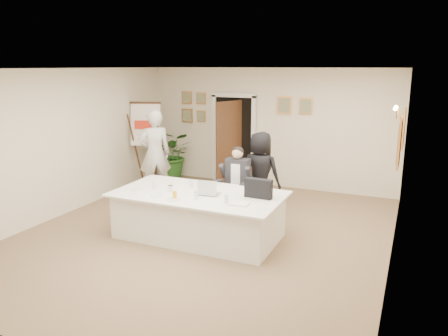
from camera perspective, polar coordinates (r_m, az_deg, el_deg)
floor at (r=7.64m, az=-2.53°, el=-8.63°), size 7.00×7.00×0.00m
ceiling at (r=7.09m, az=-2.76°, el=12.85°), size 6.00×7.00×0.02m
wall_back at (r=10.44m, az=5.96°, el=5.22°), size 6.00×0.10×2.80m
wall_front at (r=4.50m, az=-23.02°, el=-6.62°), size 6.00×0.10×2.80m
wall_left at (r=8.97m, az=-20.11°, el=3.15°), size 0.10×7.00×2.80m
wall_right at (r=6.51m, az=21.73°, el=-0.55°), size 0.10×7.00×2.80m
doorway at (r=10.64m, az=1.08°, el=3.48°), size 1.14×0.86×2.20m
pictures_back_wall at (r=10.64m, az=1.83°, el=7.86°), size 3.40×0.06×0.80m
pictures_right_wall at (r=7.63m, az=22.14°, el=4.00°), size 0.06×2.20×0.80m
wall_sconce at (r=7.59m, az=21.84°, el=6.66°), size 0.20×0.30×0.24m
conference_table at (r=7.41m, az=-3.32°, el=-6.11°), size 2.82×1.50×0.78m
seated_man at (r=8.22m, az=1.68°, el=-1.90°), size 0.66×0.69×1.40m
flip_chart at (r=10.58m, az=-9.97°, el=2.53°), size 0.72×0.54×1.99m
standing_man at (r=9.66m, az=-9.03°, el=1.85°), size 0.83×0.82×1.93m
standing_woman at (r=8.47m, az=4.75°, el=-0.69°), size 0.83×0.58×1.63m
potted_palm at (r=11.33m, az=-6.75°, el=1.77°), size 1.34×1.25×1.22m
laptop at (r=7.18m, az=-1.85°, el=-2.38°), size 0.37×0.39×0.28m
laptop_bag at (r=7.00m, az=4.52°, el=-2.68°), size 0.45×0.13×0.31m
paper_stack at (r=6.69m, az=1.95°, el=-4.68°), size 0.32×0.23×0.03m
plate_left at (r=7.59m, az=-11.20°, el=-2.79°), size 0.26×0.26×0.01m
plate_mid at (r=7.20m, az=-8.77°, el=-3.57°), size 0.27×0.27×0.01m
plate_near at (r=6.96m, az=-6.59°, el=-4.11°), size 0.27×0.27×0.01m
glass_a at (r=7.60m, az=-9.13°, el=-2.20°), size 0.06×0.06×0.14m
glass_b at (r=6.95m, az=-3.67°, el=-3.51°), size 0.08×0.08×0.14m
glass_c at (r=6.72m, az=0.30°, el=-4.08°), size 0.08×0.08×0.14m
glass_d at (r=7.61m, az=-4.29°, el=-2.04°), size 0.08×0.08×0.14m
oj_glass at (r=6.98m, az=-6.45°, el=-3.54°), size 0.07×0.07×0.13m
steel_jug at (r=7.40m, az=-7.02°, el=-2.67°), size 0.11×0.11×0.11m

